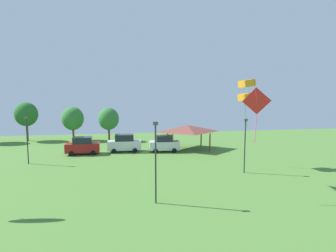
% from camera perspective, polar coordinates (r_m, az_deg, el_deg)
% --- Properties ---
extents(kite_flying_0, '(1.62, 1.54, 5.35)m').
position_cam_1_polar(kite_flying_0, '(30.16, 16.72, 7.46)').
color(kite_flying_0, orange).
extents(kite_flying_5, '(1.73, 1.10, 4.05)m').
position_cam_1_polar(kite_flying_5, '(20.07, 18.69, 4.73)').
color(kite_flying_5, red).
extents(parked_car_leftmost, '(4.46, 2.22, 2.34)m').
position_cam_1_polar(parked_car_leftmost, '(37.20, -18.06, -4.11)').
color(parked_car_leftmost, maroon).
rests_on(parked_car_leftmost, ground).
extents(parked_car_second_from_left, '(4.63, 2.14, 2.48)m').
position_cam_1_polar(parked_car_second_from_left, '(37.51, -9.48, -3.72)').
color(parked_car_second_from_left, silver).
rests_on(parked_car_second_from_left, ground).
extents(parked_car_third_from_left, '(4.27, 2.19, 2.33)m').
position_cam_1_polar(parked_car_third_from_left, '(36.98, -0.81, -3.88)').
color(parked_car_third_from_left, silver).
rests_on(parked_car_third_from_left, ground).
extents(park_pavilion, '(7.00, 5.44, 3.60)m').
position_cam_1_polar(park_pavilion, '(38.71, 4.35, -0.55)').
color(park_pavilion, brown).
rests_on(park_pavilion, ground).
extents(light_post_0, '(0.36, 0.20, 5.43)m').
position_cam_1_polar(light_post_0, '(33.97, -28.34, -2.17)').
color(light_post_0, '#2D2D33').
rests_on(light_post_0, ground).
extents(light_post_1, '(0.36, 0.20, 5.52)m').
position_cam_1_polar(light_post_1, '(27.46, 16.40, -3.39)').
color(light_post_1, '#2D2D33').
rests_on(light_post_1, ground).
extents(light_post_2, '(0.36, 0.20, 5.92)m').
position_cam_1_polar(light_post_2, '(18.75, -2.72, -6.87)').
color(light_post_2, '#2D2D33').
rests_on(light_post_2, ground).
extents(treeline_tree_1, '(3.83, 3.83, 6.84)m').
position_cam_1_polar(treeline_tree_1, '(52.25, -28.48, 2.25)').
color(treeline_tree_1, brown).
rests_on(treeline_tree_1, ground).
extents(treeline_tree_2, '(3.76, 3.76, 6.03)m').
position_cam_1_polar(treeline_tree_2, '(49.26, -20.02, 1.53)').
color(treeline_tree_2, brown).
rests_on(treeline_tree_2, ground).
extents(treeline_tree_3, '(3.57, 3.57, 5.89)m').
position_cam_1_polar(treeline_tree_3, '(47.22, -12.79, 1.53)').
color(treeline_tree_3, brown).
rests_on(treeline_tree_3, ground).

